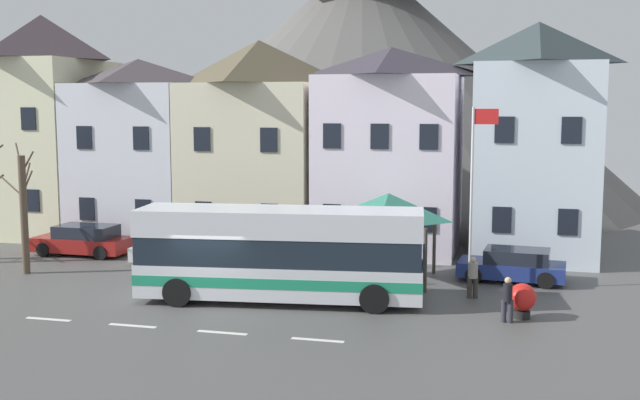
% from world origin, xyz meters
% --- Properties ---
extents(ground_plane, '(40.00, 60.00, 0.07)m').
position_xyz_m(ground_plane, '(0.00, -0.00, -0.03)').
color(ground_plane, '#4F4E4D').
extents(townhouse_00, '(5.71, 7.00, 11.61)m').
position_xyz_m(townhouse_00, '(-14.42, 12.47, 5.80)').
color(townhouse_00, beige).
rests_on(townhouse_00, ground_plane).
extents(townhouse_01, '(5.96, 5.61, 9.19)m').
position_xyz_m(townhouse_01, '(-8.50, 11.77, 4.59)').
color(townhouse_01, silver).
rests_on(townhouse_01, ground_plane).
extents(townhouse_02, '(6.44, 7.00, 10.05)m').
position_xyz_m(townhouse_02, '(-2.33, 12.47, 5.03)').
color(townhouse_02, beige).
rests_on(townhouse_02, ground_plane).
extents(townhouse_03, '(6.37, 6.18, 9.56)m').
position_xyz_m(townhouse_03, '(4.32, 12.06, 4.78)').
color(townhouse_03, white).
rests_on(townhouse_03, ground_plane).
extents(townhouse_04, '(5.32, 5.79, 10.53)m').
position_xyz_m(townhouse_04, '(10.89, 11.86, 5.26)').
color(townhouse_04, silver).
rests_on(townhouse_04, ground_plane).
extents(hilltop_castle, '(40.51, 40.51, 24.06)m').
position_xyz_m(hilltop_castle, '(-0.97, 31.94, 9.18)').
color(hilltop_castle, '#5B5957').
rests_on(hilltop_castle, ground_plane).
extents(transit_bus, '(10.20, 3.60, 3.29)m').
position_xyz_m(transit_bus, '(2.12, 1.41, 1.66)').
color(transit_bus, silver).
rests_on(transit_bus, ground_plane).
extents(bus_shelter, '(3.60, 3.60, 3.46)m').
position_xyz_m(bus_shelter, '(5.27, 5.60, 2.91)').
color(bus_shelter, '#473D33').
rests_on(bus_shelter, ground_plane).
extents(parked_car_00, '(4.22, 2.24, 1.29)m').
position_xyz_m(parked_car_00, '(10.07, 6.61, 0.63)').
color(parked_car_00, navy).
rests_on(parked_car_00, ground_plane).
extents(parked_car_01, '(4.47, 2.01, 1.38)m').
position_xyz_m(parked_car_01, '(-9.19, 7.26, 0.68)').
color(parked_car_01, maroon).
rests_on(parked_car_01, ground_plane).
extents(parked_car_02, '(4.25, 2.13, 1.25)m').
position_xyz_m(parked_car_02, '(-3.78, 6.26, 0.62)').
color(parked_car_02, silver).
rests_on(parked_car_02, ground_plane).
extents(pedestrian_00, '(0.38, 0.35, 1.51)m').
position_xyz_m(pedestrian_00, '(8.67, 3.50, 0.81)').
color(pedestrian_00, '#38332D').
rests_on(pedestrian_00, ground_plane).
extents(pedestrian_01, '(0.38, 0.29, 1.47)m').
position_xyz_m(pedestrian_01, '(9.90, 0.65, 0.75)').
color(pedestrian_01, '#2D2D38').
rests_on(pedestrian_01, ground_plane).
extents(pedestrian_02, '(0.35, 0.35, 1.57)m').
position_xyz_m(pedestrian_02, '(6.05, 3.13, 0.91)').
color(pedestrian_02, black).
rests_on(pedestrian_02, ground_plane).
extents(public_bench, '(1.64, 0.48, 0.87)m').
position_xyz_m(public_bench, '(4.51, 7.27, 0.47)').
color(public_bench, '#33473D').
rests_on(public_bench, ground_plane).
extents(flagpole, '(0.95, 0.10, 6.82)m').
position_xyz_m(flagpole, '(8.57, 4.70, 3.96)').
color(flagpole, silver).
rests_on(flagpole, ground_plane).
extents(harbour_buoy, '(0.90, 0.90, 1.15)m').
position_xyz_m(harbour_buoy, '(10.36, 1.27, 0.65)').
color(harbour_buoy, black).
rests_on(harbour_buoy, ground_plane).
extents(bare_tree_02, '(1.59, 1.19, 5.33)m').
position_xyz_m(bare_tree_02, '(-9.36, 3.19, 2.56)').
color(bare_tree_02, brown).
rests_on(bare_tree_02, ground_plane).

